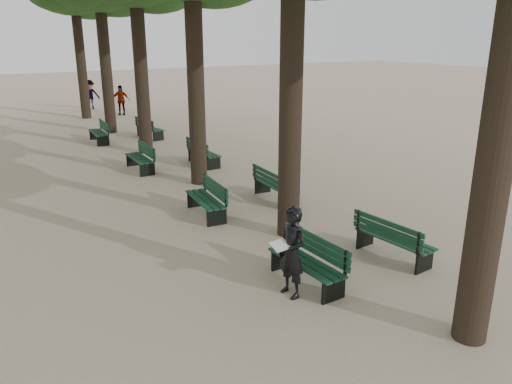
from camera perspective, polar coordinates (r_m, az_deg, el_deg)
ground at (r=9.07m, az=6.77°, el=-12.86°), size 120.00×120.00×0.00m
bench_left_0 at (r=9.67m, az=5.75°, el=-8.93°), size 0.63×1.82×0.92m
bench_left_1 at (r=13.15m, az=-5.75°, el=-1.57°), size 0.76×1.85×0.92m
bench_left_2 at (r=17.86m, az=-13.12°, el=3.24°), size 0.61×1.81×0.92m
bench_left_3 at (r=23.00m, az=-17.51°, el=6.07°), size 0.66×1.83×0.92m
bench_right_0 at (r=11.04m, az=15.42°, el=-6.01°), size 0.73×1.84×0.92m
bench_right_1 at (r=14.30m, az=2.25°, el=0.11°), size 0.69×1.83×0.92m
bench_right_2 at (r=18.29m, az=-5.97°, el=3.95°), size 0.58×1.80×0.92m
bench_right_3 at (r=23.44m, az=-12.00°, el=6.71°), size 0.80×1.86×0.92m
man_with_map at (r=9.00m, az=4.10°, el=-6.88°), size 0.64×0.72×1.71m
pedestrian_b at (r=33.48m, az=-18.43°, el=10.51°), size 1.21×0.54×1.81m
pedestrian_c at (r=30.58m, az=-15.21°, el=10.10°), size 1.05×0.76×1.72m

